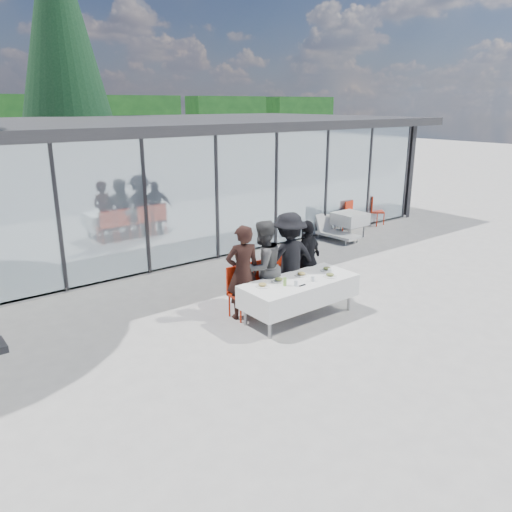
{
  "coord_description": "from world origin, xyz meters",
  "views": [
    {
      "loc": [
        -5.8,
        -6.35,
        3.9
      ],
      "look_at": [
        0.09,
        1.2,
        0.95
      ],
      "focal_mm": 35.0,
      "sensor_mm": 36.0,
      "label": 1
    }
  ],
  "objects": [
    {
      "name": "diner_d",
      "position": [
        1.01,
        0.67,
        0.83
      ],
      "size": [
        1.24,
        1.24,
        1.65
      ],
      "primitive_type": "imported",
      "rotation": [
        0.0,
        0.0,
        3.49
      ],
      "color": "black",
      "rests_on": "ground"
    },
    {
      "name": "conifer_tree",
      "position": [
        0.5,
        13.0,
        5.99
      ],
      "size": [
        4.0,
        4.0,
        10.5
      ],
      "color": "#382316",
      "rests_on": "ground"
    },
    {
      "name": "diner_chair_c",
      "position": [
        0.51,
        0.77,
        0.54
      ],
      "size": [
        0.44,
        0.44,
        0.97
      ],
      "color": "red",
      "rests_on": "ground"
    },
    {
      "name": "pavilion",
      "position": [
        2.0,
        8.16,
        2.15
      ],
      "size": [
        14.8,
        8.8,
        3.44
      ],
      "color": "gray",
      "rests_on": "ground"
    },
    {
      "name": "diner_chair_b",
      "position": [
        -0.16,
        0.77,
        0.54
      ],
      "size": [
        0.44,
        0.44,
        0.97
      ],
      "color": "red",
      "rests_on": "ground"
    },
    {
      "name": "spare_chair_b",
      "position": [
        5.88,
        4.05,
        0.54
      ],
      "size": [
        0.52,
        0.52,
        0.97
      ],
      "color": "red",
      "rests_on": "ground"
    },
    {
      "name": "diner_c",
      "position": [
        0.51,
        0.67,
        0.94
      ],
      "size": [
        1.44,
        1.44,
        1.88
      ],
      "primitive_type": "imported",
      "rotation": [
        0.0,
        0.0,
        2.93
      ],
      "color": "black",
      "rests_on": "ground"
    },
    {
      "name": "folded_eyeglasses",
      "position": [
        0.03,
        -0.23,
        0.76
      ],
      "size": [
        0.14,
        0.03,
        0.01
      ],
      "primitive_type": "cube",
      "color": "black",
      "rests_on": "dining_table"
    },
    {
      "name": "plate_b",
      "position": [
        -0.15,
        0.21,
        0.78
      ],
      "size": [
        0.26,
        0.26,
        0.07
      ],
      "color": "white",
      "rests_on": "dining_table"
    },
    {
      "name": "diner_chair_d",
      "position": [
        1.01,
        0.77,
        0.54
      ],
      "size": [
        0.44,
        0.44,
        0.97
      ],
      "color": "red",
      "rests_on": "ground"
    },
    {
      "name": "diner_chair_a",
      "position": [
        -0.63,
        0.77,
        0.54
      ],
      "size": [
        0.44,
        0.44,
        0.97
      ],
      "color": "red",
      "rests_on": "ground"
    },
    {
      "name": "ground",
      "position": [
        0.0,
        0.0,
        0.0
      ],
      "size": [
        90.0,
        90.0,
        0.0
      ],
      "primitive_type": "plane",
      "color": "#9E9B96",
      "rests_on": "ground"
    },
    {
      "name": "plate_extra",
      "position": [
        0.78,
        -0.19,
        0.78
      ],
      "size": [
        0.26,
        0.26,
        0.07
      ],
      "color": "white",
      "rests_on": "dining_table"
    },
    {
      "name": "diner_a",
      "position": [
        -0.63,
        0.67,
        0.9
      ],
      "size": [
        0.81,
        0.81,
        1.8
      ],
      "primitive_type": "imported",
      "rotation": [
        0.0,
        0.0,
        2.86
      ],
      "color": "black",
      "rests_on": "ground"
    },
    {
      "name": "dining_table",
      "position": [
        0.2,
        0.02,
        0.54
      ],
      "size": [
        2.26,
        0.96,
        0.75
      ],
      "color": "silver",
      "rests_on": "ground"
    },
    {
      "name": "plate_d",
      "position": [
        1.01,
        0.11,
        0.78
      ],
      "size": [
        0.26,
        0.26,
        0.07
      ],
      "color": "white",
      "rests_on": "dining_table"
    },
    {
      "name": "drinking_glasses",
      "position": [
        0.39,
        -0.14,
        0.8
      ],
      "size": [
        1.03,
        0.18,
        0.1
      ],
      "color": "silver",
      "rests_on": "dining_table"
    },
    {
      "name": "spare_table_right",
      "position": [
        5.45,
        3.47,
        0.55
      ],
      "size": [
        0.86,
        0.86,
        0.74
      ],
      "color": "silver",
      "rests_on": "ground"
    },
    {
      "name": "plate_a",
      "position": [
        -0.56,
        0.18,
        0.78
      ],
      "size": [
        0.26,
        0.26,
        0.07
      ],
      "color": "white",
      "rests_on": "dining_table"
    },
    {
      "name": "diner_b",
      "position": [
        -0.16,
        0.67,
        0.91
      ],
      "size": [
        0.97,
        0.97,
        1.81
      ],
      "primitive_type": "imported",
      "rotation": [
        0.0,
        0.0,
        3.24
      ],
      "color": "#484848",
      "rests_on": "ground"
    },
    {
      "name": "juice_bottle",
      "position": [
        -0.22,
        -0.04,
        0.83
      ],
      "size": [
        0.06,
        0.06,
        0.15
      ],
      "primitive_type": "cylinder",
      "color": "#8AC050",
      "rests_on": "dining_table"
    },
    {
      "name": "plate_c",
      "position": [
        0.4,
        0.19,
        0.78
      ],
      "size": [
        0.26,
        0.26,
        0.07
      ],
      "color": "white",
      "rests_on": "dining_table"
    },
    {
      "name": "spare_chair_a",
      "position": [
        7.26,
        4.03,
        0.54
      ],
      "size": [
        0.62,
        0.62,
        0.97
      ],
      "color": "red",
      "rests_on": "ground"
    },
    {
      "name": "lounger",
      "position": [
        4.85,
        3.56,
        0.26
      ],
      "size": [
        0.69,
        1.37,
        0.72
      ],
      "color": "silver",
      "rests_on": "ground"
    }
  ]
}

